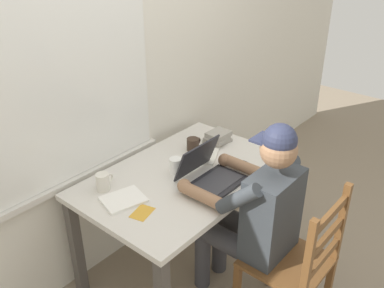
# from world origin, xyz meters

# --- Properties ---
(ground_plane) EXTENTS (8.00, 8.00, 0.00)m
(ground_plane) POSITION_xyz_m (0.00, 0.00, 0.00)
(ground_plane) COLOR gray
(back_wall) EXTENTS (6.00, 0.08, 2.60)m
(back_wall) POSITION_xyz_m (-0.01, 0.49, 1.30)
(back_wall) COLOR silver
(back_wall) RESTS_ON ground
(desk) EXTENTS (1.28, 0.83, 0.74)m
(desk) POSITION_xyz_m (0.00, 0.00, 0.64)
(desk) COLOR beige
(desk) RESTS_ON ground
(seated_person) EXTENTS (0.50, 0.60, 1.24)m
(seated_person) POSITION_xyz_m (0.03, -0.49, 0.68)
(seated_person) COLOR #33383D
(seated_person) RESTS_ON ground
(wooden_chair) EXTENTS (0.42, 0.42, 0.93)m
(wooden_chair) POSITION_xyz_m (0.03, -0.77, 0.46)
(wooden_chair) COLOR brown
(wooden_chair) RESTS_ON ground
(laptop) EXTENTS (0.33, 0.31, 0.22)m
(laptop) POSITION_xyz_m (0.04, -0.16, 0.79)
(laptop) COLOR #232328
(laptop) RESTS_ON desk
(computer_mouse) EXTENTS (0.06, 0.10, 0.03)m
(computer_mouse) POSITION_xyz_m (0.31, -0.22, 0.75)
(computer_mouse) COLOR #232328
(computer_mouse) RESTS_ON desk
(coffee_mug_white) EXTENTS (0.11, 0.08, 0.10)m
(coffee_mug_white) POSITION_xyz_m (-0.42, 0.24, 0.79)
(coffee_mug_white) COLOR silver
(coffee_mug_white) RESTS_ON desk
(coffee_mug_dark) EXTENTS (0.12, 0.08, 0.09)m
(coffee_mug_dark) POSITION_xyz_m (0.27, 0.16, 0.78)
(coffee_mug_dark) COLOR #38281E
(coffee_mug_dark) RESTS_ON desk
(coffee_mug_spare) EXTENTS (0.11, 0.08, 0.10)m
(coffee_mug_spare) POSITION_xyz_m (-0.02, 0.05, 0.79)
(coffee_mug_spare) COLOR white
(coffee_mug_spare) RESTS_ON desk
(book_stack_main) EXTENTS (0.19, 0.15, 0.08)m
(book_stack_main) POSITION_xyz_m (0.46, 0.10, 0.78)
(book_stack_main) COLOR gray
(book_stack_main) RESTS_ON desk
(paper_pile_near_laptop) EXTENTS (0.30, 0.28, 0.01)m
(paper_pile_near_laptop) POSITION_xyz_m (0.25, 0.06, 0.74)
(paper_pile_near_laptop) COLOR silver
(paper_pile_near_laptop) RESTS_ON desk
(paper_pile_back_corner) EXTENTS (0.27, 0.24, 0.02)m
(paper_pile_back_corner) POSITION_xyz_m (-0.43, 0.07, 0.74)
(paper_pile_back_corner) COLOR white
(paper_pile_back_corner) RESTS_ON desk
(landscape_photo_print) EXTENTS (0.15, 0.12, 0.00)m
(landscape_photo_print) POSITION_xyz_m (-0.44, -0.08, 0.74)
(landscape_photo_print) COLOR gold
(landscape_photo_print) RESTS_ON desk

